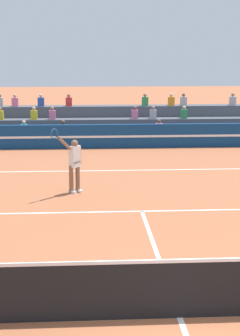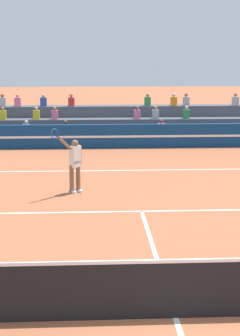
% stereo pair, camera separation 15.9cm
% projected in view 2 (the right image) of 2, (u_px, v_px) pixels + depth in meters
% --- Properties ---
extents(ground_plane, '(120.00, 120.00, 0.00)m').
position_uv_depth(ground_plane, '(176.00, 318.00, 9.58)').
color(ground_plane, '#AD603D').
extents(court_lines, '(11.10, 23.90, 0.01)m').
position_uv_depth(court_lines, '(176.00, 318.00, 9.57)').
color(court_lines, white).
rests_on(court_lines, ground).
extents(tennis_net, '(12.00, 0.10, 1.10)m').
position_uv_depth(tennis_net, '(176.00, 288.00, 9.46)').
color(tennis_net, slate).
rests_on(tennis_net, ground).
extents(sponsor_banner_wall, '(18.00, 0.26, 1.10)m').
position_uv_depth(sponsor_banner_wall, '(121.00, 136.00, 25.91)').
color(sponsor_banner_wall, navy).
rests_on(sponsor_banner_wall, ground).
extents(bleacher_stand, '(18.21, 2.85, 2.28)m').
position_uv_depth(bleacher_stand, '(118.00, 126.00, 28.37)').
color(bleacher_stand, '#4C515B').
rests_on(bleacher_stand, ground).
extents(tennis_player, '(0.99, 1.09, 2.23)m').
position_uv_depth(tennis_player, '(74.00, 163.00, 17.69)').
color(tennis_player, brown).
rests_on(tennis_player, ground).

